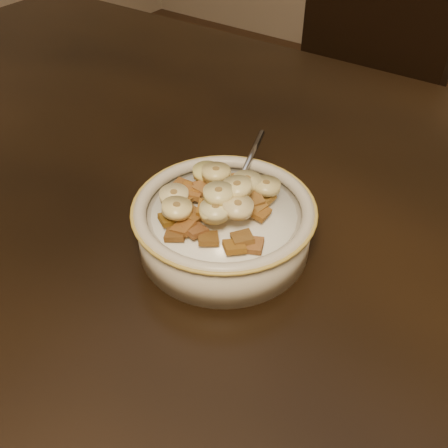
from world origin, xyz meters
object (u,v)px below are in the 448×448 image
Objects in this scene: table at (146,162)px; chair at (325,164)px; cereal_bowl at (224,229)px; spoon at (233,194)px.

chair is (0.05, 0.56, -0.29)m from table.
spoon is at bearing 105.22° from cereal_bowl.
table is 0.23m from cereal_bowl.
table is 1.60× the size of chair.
spoon is at bearing -65.57° from chair.
cereal_bowl reaches higher than table.
cereal_bowl is at bearing -25.18° from table.
table is 0.22m from spoon.
chair is at bearing -91.69° from spoon.
table is 7.44× the size of cereal_bowl.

